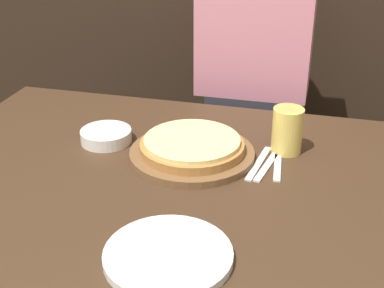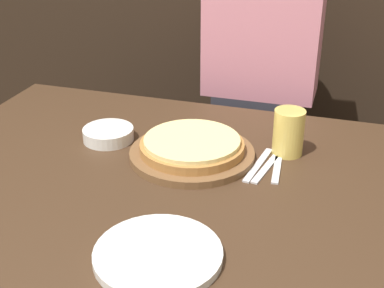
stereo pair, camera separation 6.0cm
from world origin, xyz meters
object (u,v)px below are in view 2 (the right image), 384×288
object	(u,v)px
pizza_on_board	(192,149)
side_bowl	(108,134)
dinner_plate	(158,255)
spoon	(277,168)
diner_person	(259,111)
fork	(258,165)
dinner_knife	(268,166)
beer_glass	(289,130)

from	to	relation	value
pizza_on_board	side_bowl	distance (m)	0.26
dinner_plate	spoon	world-z (taller)	dinner_plate
diner_person	fork	bearing A→B (deg)	-79.78
dinner_plate	fork	size ratio (longest dim) A/B	1.32
pizza_on_board	dinner_knife	bearing A→B (deg)	1.72
beer_glass	dinner_knife	size ratio (longest dim) A/B	0.65
side_bowl	fork	bearing A→B (deg)	-3.25
dinner_plate	fork	world-z (taller)	dinner_plate
beer_glass	dinner_plate	world-z (taller)	beer_glass
fork	spoon	world-z (taller)	same
side_bowl	spoon	distance (m)	0.49
dinner_plate	fork	bearing A→B (deg)	74.78
beer_glass	side_bowl	xyz separation A→B (m)	(-0.50, -0.07, -0.05)
dinner_plate	diner_person	bearing A→B (deg)	89.28
beer_glass	spoon	world-z (taller)	beer_glass
beer_glass	diner_person	bearing A→B (deg)	108.74
pizza_on_board	dinner_plate	distance (m)	0.44
side_bowl	diner_person	distance (m)	0.67
pizza_on_board	side_bowl	bearing A→B (deg)	173.19
beer_glass	diner_person	size ratio (longest dim) A/B	0.10
dinner_knife	diner_person	distance (m)	0.61
fork	pizza_on_board	bearing A→B (deg)	-178.05
spoon	dinner_plate	bearing A→B (deg)	-111.14
beer_glass	spoon	size ratio (longest dim) A/B	0.76
beer_glass	dinner_knife	distance (m)	0.12
pizza_on_board	side_bowl	size ratio (longest dim) A/B	2.32
side_bowl	diner_person	world-z (taller)	diner_person
fork	dinner_knife	size ratio (longest dim) A/B	1.00
diner_person	pizza_on_board	bearing A→B (deg)	-97.20
dinner_plate	diner_person	size ratio (longest dim) A/B	0.20
spoon	beer_glass	bearing A→B (deg)	82.95
dinner_plate	diner_person	xyz separation A→B (m)	(0.01, 1.02, -0.10)
pizza_on_board	spoon	xyz separation A→B (m)	(0.23, 0.01, -0.02)
fork	dinner_knife	bearing A→B (deg)	0.00
side_bowl	dinner_knife	xyz separation A→B (m)	(0.47, -0.03, -0.02)
dinner_plate	dinner_knife	size ratio (longest dim) A/B	1.33
side_bowl	dinner_knife	size ratio (longest dim) A/B	0.74
diner_person	dinner_knife	bearing A→B (deg)	-77.43
dinner_plate	dinner_knife	distance (m)	0.46
pizza_on_board	dinner_plate	world-z (taller)	pizza_on_board
fork	spoon	distance (m)	0.05
dinner_plate	side_bowl	bearing A→B (deg)	125.10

